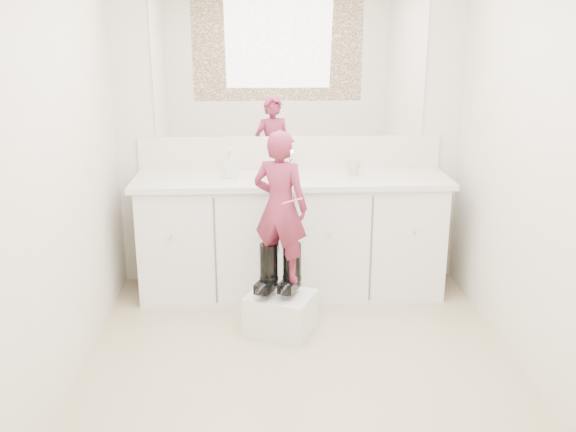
{
  "coord_description": "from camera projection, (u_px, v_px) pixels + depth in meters",
  "views": [
    {
      "loc": [
        -0.24,
        -3.29,
        1.98
      ],
      "look_at": [
        -0.06,
        0.58,
        0.79
      ],
      "focal_mm": 40.0,
      "sensor_mm": 36.0,
      "label": 1
    }
  ],
  "objects": [
    {
      "name": "floor",
      "position": [
        302.0,
        375.0,
        3.73
      ],
      "size": [
        3.0,
        3.0,
        0.0
      ],
      "primitive_type": "plane",
      "color": "#957F62",
      "rests_on": "ground"
    },
    {
      "name": "wall_back",
      "position": [
        290.0,
        128.0,
        4.81
      ],
      "size": [
        2.6,
        0.0,
        2.6
      ],
      "primitive_type": "plane",
      "rotation": [
        1.57,
        0.0,
        0.0
      ],
      "color": "beige",
      "rests_on": "floor"
    },
    {
      "name": "countertop",
      "position": [
        292.0,
        180.0,
        4.63
      ],
      "size": [
        2.28,
        0.58,
        0.04
      ],
      "primitive_type": "cube",
      "color": "beige",
      "rests_on": "vanity_cabinet"
    },
    {
      "name": "faucet",
      "position": [
        291.0,
        166.0,
        4.77
      ],
      "size": [
        0.08,
        0.08,
        0.1
      ],
      "primitive_type": "cylinder",
      "color": "silver",
      "rests_on": "countertop"
    },
    {
      "name": "backsplash",
      "position": [
        290.0,
        153.0,
        4.85
      ],
      "size": [
        2.28,
        0.03,
        0.25
      ],
      "primitive_type": "cube",
      "color": "beige",
      "rests_on": "countertop"
    },
    {
      "name": "toothbrush",
      "position": [
        292.0,
        201.0,
        3.94
      ],
      "size": [
        0.13,
        0.07,
        0.06
      ],
      "primitive_type": "cylinder",
      "rotation": [
        0.0,
        1.22,
        -0.42
      ],
      "color": "pink",
      "rests_on": "toddler"
    },
    {
      "name": "boot_left",
      "position": [
        269.0,
        269.0,
        4.15
      ],
      "size": [
        0.21,
        0.26,
        0.34
      ],
      "primitive_type": null,
      "rotation": [
        0.0,
        0.0,
        -0.42
      ],
      "color": "black",
      "rests_on": "step_stool"
    },
    {
      "name": "soap_bottle",
      "position": [
        230.0,
        163.0,
        4.6
      ],
      "size": [
        0.1,
        0.1,
        0.21
      ],
      "primitive_type": "imported",
      "rotation": [
        0.0,
        0.0,
        0.04
      ],
      "color": "beige",
      "rests_on": "countertop"
    },
    {
      "name": "boot_right",
      "position": [
        292.0,
        269.0,
        4.16
      ],
      "size": [
        0.21,
        0.26,
        0.34
      ],
      "primitive_type": null,
      "rotation": [
        0.0,
        0.0,
        -0.42
      ],
      "color": "black",
      "rests_on": "step_stool"
    },
    {
      "name": "mirror",
      "position": [
        290.0,
        68.0,
        4.67
      ],
      "size": [
        2.0,
        0.02,
        1.0
      ],
      "primitive_type": "cube",
      "color": "white",
      "rests_on": "wall_back"
    },
    {
      "name": "wall_right",
      "position": [
        545.0,
        171.0,
        3.44
      ],
      "size": [
        0.0,
        3.0,
        3.0
      ],
      "primitive_type": "plane",
      "rotation": [
        1.57,
        0.0,
        -1.57
      ],
      "color": "beige",
      "rests_on": "floor"
    },
    {
      "name": "wall_front",
      "position": [
        338.0,
        287.0,
        1.95
      ],
      "size": [
        2.6,
        0.0,
        2.6
      ],
      "primitive_type": "plane",
      "rotation": [
        -1.57,
        0.0,
        0.0
      ],
      "color": "beige",
      "rests_on": "floor"
    },
    {
      "name": "vanity_cabinet",
      "position": [
        292.0,
        238.0,
        4.78
      ],
      "size": [
        2.2,
        0.55,
        0.85
      ],
      "primitive_type": "cube",
      "color": "silver",
      "rests_on": "floor"
    },
    {
      "name": "dot_panel",
      "position": [
        341.0,
        140.0,
        1.82
      ],
      "size": [
        2.0,
        0.01,
        1.2
      ],
      "primitive_type": "cube",
      "color": "#472819",
      "rests_on": "wall_front"
    },
    {
      "name": "toddler",
      "position": [
        280.0,
        207.0,
        4.03
      ],
      "size": [
        0.42,
        0.36,
        0.98
      ],
      "primitive_type": "imported",
      "rotation": [
        0.0,
        0.0,
        2.72
      ],
      "color": "#B4375D",
      "rests_on": "step_stool"
    },
    {
      "name": "wall_left",
      "position": [
        54.0,
        177.0,
        3.32
      ],
      "size": [
        0.0,
        3.0,
        3.0
      ],
      "primitive_type": "plane",
      "rotation": [
        1.57,
        0.0,
        1.57
      ],
      "color": "beige",
      "rests_on": "floor"
    },
    {
      "name": "step_stool",
      "position": [
        281.0,
        313.0,
        4.22
      ],
      "size": [
        0.51,
        0.48,
        0.26
      ],
      "primitive_type": "cube",
      "rotation": [
        0.0,
        0.0,
        -0.42
      ],
      "color": "silver",
      "rests_on": "floor"
    },
    {
      "name": "cup",
      "position": [
        353.0,
        168.0,
        4.69
      ],
      "size": [
        0.13,
        0.13,
        0.1
      ],
      "primitive_type": "imported",
      "rotation": [
        0.0,
        0.0,
        0.24
      ],
      "color": "#C0AF9A",
      "rests_on": "countertop"
    }
  ]
}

